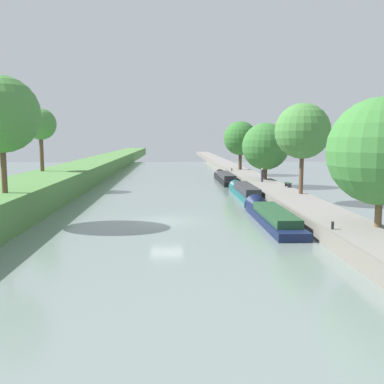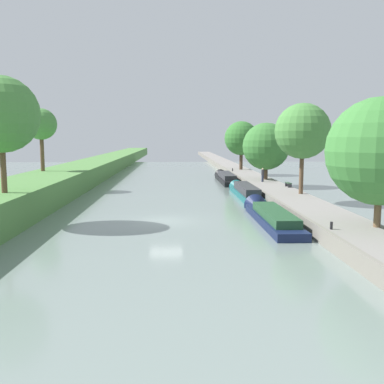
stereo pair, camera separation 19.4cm
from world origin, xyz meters
name	(u,v)px [view 1 (the left image)]	position (x,y,z in m)	size (l,w,h in m)	color
ground_plane	(166,221)	(0.00, 0.00, 0.00)	(160.00, 160.00, 0.00)	slate
right_towpath	(315,213)	(11.47, 0.00, 0.48)	(3.88, 260.00, 0.96)	gray
stone_quay	(289,213)	(9.41, 0.00, 0.51)	(0.25, 260.00, 1.01)	gray
narrowboat_navy	(270,215)	(7.86, -0.46, 0.45)	(2.08, 13.10, 1.97)	#141E42
narrowboat_teal	(244,191)	(8.18, 13.68, 0.54)	(1.81, 13.42, 1.92)	#195B60
narrowboat_black	(225,178)	(7.94, 29.41, 0.54)	(1.94, 14.58, 1.92)	black
tree_rightbank_near	(382,151)	(12.80, -7.47, 5.48)	(6.38, 6.38, 7.72)	brown
tree_rightbank_midnear	(303,131)	(12.67, 8.08, 6.86)	(5.20, 5.20, 8.52)	brown
tree_rightbank_midfar	(265,146)	(12.22, 22.36, 5.15)	(5.94, 5.94, 7.17)	#4C3828
tree_rightbank_far	(240,138)	(11.71, 39.79, 6.12)	(5.61, 5.61, 7.98)	#4C3828
tree_leftbank_downstream	(1,114)	(-11.36, -1.56, 7.87)	(5.35, 5.35, 8.16)	brown
tree_leftbank_upstream	(40,125)	(-14.64, 18.58, 7.75)	(3.59, 3.59, 7.19)	brown
person_walking	(262,175)	(11.26, 19.41, 1.84)	(0.34, 0.34, 1.66)	#282D42
mooring_bollard_near	(333,225)	(9.83, -8.01, 1.19)	(0.16, 0.16, 0.45)	black
mooring_bollard_far	(232,170)	(9.83, 36.14, 1.19)	(0.16, 0.16, 0.45)	black
park_bench	(288,184)	(12.96, 13.83, 1.31)	(0.44, 1.50, 0.47)	#333338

